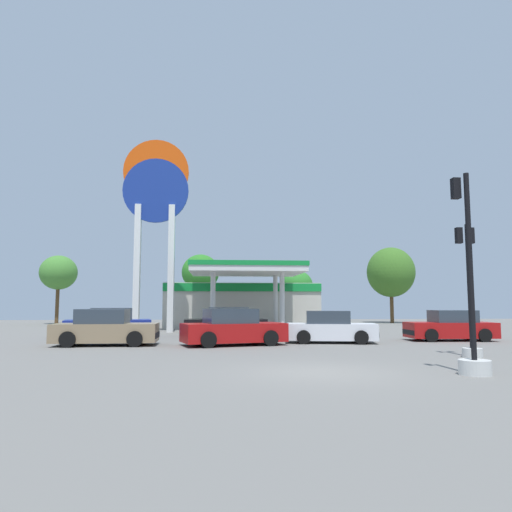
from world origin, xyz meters
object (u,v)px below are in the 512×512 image
at_px(station_pole_sign, 155,207).
at_px(traffic_signal_0, 472,325).
at_px(tree_1, 201,272).
at_px(tree_2, 297,286).
at_px(car_2, 225,323).
at_px(car_5, 233,329).
at_px(car_1, 108,324).
at_px(tree_3, 391,272).
at_px(traffic_signal_1, 469,305).
at_px(car_4, 330,328).
at_px(car_3, 450,327).
at_px(car_0, 106,329).
at_px(tree_0, 59,273).

bearing_deg(station_pole_sign, traffic_signal_0, -61.36).
distance_m(tree_1, tree_2, 8.98).
height_order(car_2, car_5, car_2).
height_order(car_1, tree_3, tree_3).
xyz_separation_m(station_pole_sign, traffic_signal_0, (10.76, -19.70, -7.02)).
relative_size(car_5, traffic_signal_0, 0.91).
bearing_deg(traffic_signal_0, station_pole_sign, 118.64).
bearing_deg(tree_2, traffic_signal_1, -87.17).
bearing_deg(tree_1, tree_3, 6.63).
relative_size(station_pole_sign, car_1, 2.68).
height_order(car_4, car_5, car_5).
bearing_deg(tree_1, car_3, -56.70).
bearing_deg(car_4, car_1, 158.59).
height_order(car_3, traffic_signal_0, traffic_signal_0).
distance_m(car_2, tree_3, 25.16).
distance_m(car_0, car_4, 10.37).
bearing_deg(traffic_signal_0, car_2, 111.94).
height_order(car_0, car_4, car_0).
bearing_deg(car_3, car_5, -170.88).
xyz_separation_m(car_1, car_4, (11.32, -4.44, -0.05)).
height_order(car_2, tree_3, tree_3).
bearing_deg(station_pole_sign, car_3, -28.04).
xyz_separation_m(car_2, tree_3, (16.73, 18.31, 4.23)).
bearing_deg(tree_3, tree_2, -169.01).
bearing_deg(traffic_signal_0, tree_2, 88.50).
height_order(car_2, traffic_signal_1, traffic_signal_1).
height_order(car_5, tree_0, tree_0).
bearing_deg(tree_1, car_0, -99.28).
xyz_separation_m(car_2, tree_0, (-15.15, 18.20, 3.99)).
relative_size(tree_1, tree_2, 1.28).
bearing_deg(station_pole_sign, tree_3, 32.88).
xyz_separation_m(car_0, tree_3, (22.19, 23.67, 4.25)).
bearing_deg(car_3, traffic_signal_1, -112.24).
xyz_separation_m(tree_0, tree_2, (22.10, -1.79, -1.18)).
distance_m(car_5, tree_3, 29.49).
distance_m(station_pole_sign, tree_3, 25.66).
height_order(tree_0, tree_1, tree_0).
distance_m(car_2, tree_2, 18.04).
xyz_separation_m(car_4, car_5, (-4.67, -0.96, 0.05)).
bearing_deg(traffic_signal_0, traffic_signal_1, 61.34).
relative_size(station_pole_sign, car_5, 2.65).
distance_m(car_2, traffic_signal_1, 13.98).
bearing_deg(car_2, traffic_signal_1, -53.37).
distance_m(traffic_signal_1, tree_3, 30.84).
height_order(car_0, car_1, car_1).
xyz_separation_m(car_5, tree_3, (16.51, 24.06, 4.24)).
height_order(car_1, car_4, car_1).
xyz_separation_m(car_1, traffic_signal_0, (12.55, -14.86, 0.56)).
relative_size(station_pole_sign, car_4, 2.89).
bearing_deg(traffic_signal_0, car_4, 96.74).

